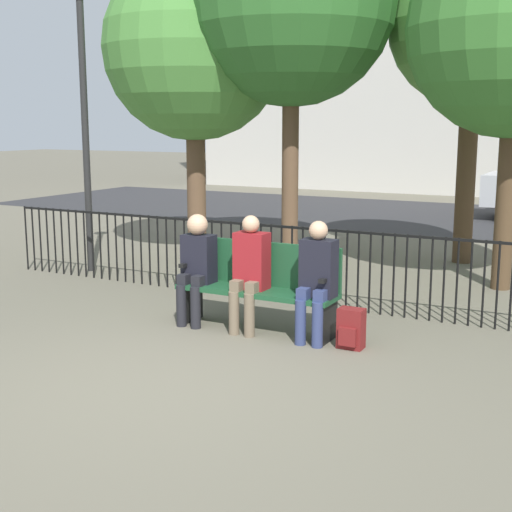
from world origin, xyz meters
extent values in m
plane|color=#605B4C|center=(0.00, 0.00, 0.00)|extent=(80.00, 80.00, 0.00)
cube|color=#194728|center=(0.00, 1.85, 0.42)|extent=(1.74, 0.45, 0.05)
cube|color=#194728|center=(0.00, 2.04, 0.69)|extent=(1.74, 0.05, 0.47)
cube|color=black|center=(-0.81, 1.85, 0.20)|extent=(0.06, 0.38, 0.40)
cube|color=black|center=(0.81, 1.85, 0.20)|extent=(0.06, 0.38, 0.40)
cube|color=black|center=(-0.81, 1.85, 0.65)|extent=(0.06, 0.38, 0.04)
cube|color=black|center=(0.81, 1.85, 0.65)|extent=(0.06, 0.38, 0.04)
cylinder|color=black|center=(-0.79, 1.62, 0.23)|extent=(0.11, 0.11, 0.45)
cylinder|color=black|center=(-0.61, 1.62, 0.23)|extent=(0.11, 0.11, 0.45)
cube|color=black|center=(-0.79, 1.72, 0.50)|extent=(0.11, 0.20, 0.12)
cube|color=black|center=(-0.61, 1.72, 0.50)|extent=(0.11, 0.20, 0.12)
cube|color=black|center=(-0.70, 1.85, 0.71)|extent=(0.34, 0.22, 0.52)
sphere|color=tan|center=(-0.70, 1.83, 1.08)|extent=(0.22, 0.22, 0.22)
cylinder|color=brown|center=(-0.14, 1.62, 0.23)|extent=(0.11, 0.11, 0.45)
cylinder|color=brown|center=(0.04, 1.62, 0.23)|extent=(0.11, 0.11, 0.45)
cube|color=brown|center=(-0.14, 1.72, 0.50)|extent=(0.11, 0.20, 0.12)
cube|color=brown|center=(0.04, 1.72, 0.50)|extent=(0.11, 0.20, 0.12)
cube|color=maroon|center=(-0.05, 1.85, 0.75)|extent=(0.34, 0.22, 0.59)
sphere|color=tan|center=(-0.05, 1.83, 1.13)|extent=(0.18, 0.18, 0.18)
cylinder|color=navy|center=(0.61, 1.62, 0.23)|extent=(0.11, 0.11, 0.45)
cylinder|color=navy|center=(0.79, 1.62, 0.23)|extent=(0.11, 0.11, 0.45)
cube|color=navy|center=(0.61, 1.72, 0.50)|extent=(0.11, 0.20, 0.12)
cube|color=navy|center=(0.79, 1.72, 0.50)|extent=(0.11, 0.20, 0.12)
cube|color=black|center=(0.70, 1.85, 0.74)|extent=(0.34, 0.22, 0.58)
sphere|color=tan|center=(0.70, 1.83, 1.12)|extent=(0.19, 0.19, 0.19)
cube|color=maroon|center=(1.09, 1.75, 0.20)|extent=(0.25, 0.16, 0.40)
cube|color=maroon|center=(1.09, 1.65, 0.14)|extent=(0.17, 0.04, 0.18)
cylinder|color=black|center=(-4.50, 3.07, 0.47)|extent=(0.02, 0.02, 0.95)
cylinder|color=black|center=(-4.36, 3.07, 0.47)|extent=(0.02, 0.02, 0.95)
cylinder|color=black|center=(-4.22, 3.07, 0.47)|extent=(0.02, 0.02, 0.95)
cylinder|color=black|center=(-4.08, 3.07, 0.47)|extent=(0.02, 0.02, 0.95)
cylinder|color=black|center=(-3.94, 3.07, 0.47)|extent=(0.02, 0.02, 0.95)
cylinder|color=black|center=(-3.80, 3.07, 0.47)|extent=(0.02, 0.02, 0.95)
cylinder|color=black|center=(-3.66, 3.07, 0.47)|extent=(0.02, 0.02, 0.95)
cylinder|color=black|center=(-3.52, 3.07, 0.47)|extent=(0.02, 0.02, 0.95)
cylinder|color=black|center=(-3.38, 3.07, 0.47)|extent=(0.02, 0.02, 0.95)
cylinder|color=black|center=(-3.24, 3.07, 0.47)|extent=(0.02, 0.02, 0.95)
cylinder|color=black|center=(-3.10, 3.07, 0.47)|extent=(0.02, 0.02, 0.95)
cylinder|color=black|center=(-2.96, 3.07, 0.47)|extent=(0.02, 0.02, 0.95)
cylinder|color=black|center=(-2.82, 3.07, 0.47)|extent=(0.02, 0.02, 0.95)
cylinder|color=black|center=(-2.68, 3.07, 0.47)|extent=(0.02, 0.02, 0.95)
cylinder|color=black|center=(-2.54, 3.07, 0.47)|extent=(0.02, 0.02, 0.95)
cylinder|color=black|center=(-2.40, 3.07, 0.47)|extent=(0.02, 0.02, 0.95)
cylinder|color=black|center=(-2.26, 3.07, 0.47)|extent=(0.02, 0.02, 0.95)
cylinder|color=black|center=(-2.12, 3.07, 0.47)|extent=(0.02, 0.02, 0.95)
cylinder|color=black|center=(-1.98, 3.07, 0.47)|extent=(0.02, 0.02, 0.95)
cylinder|color=black|center=(-1.84, 3.07, 0.47)|extent=(0.02, 0.02, 0.95)
cylinder|color=black|center=(-1.70, 3.07, 0.47)|extent=(0.02, 0.02, 0.95)
cylinder|color=black|center=(-1.56, 3.07, 0.47)|extent=(0.02, 0.02, 0.95)
cylinder|color=black|center=(-1.42, 3.07, 0.47)|extent=(0.02, 0.02, 0.95)
cylinder|color=black|center=(-1.28, 3.07, 0.47)|extent=(0.02, 0.02, 0.95)
cylinder|color=black|center=(-1.14, 3.07, 0.47)|extent=(0.02, 0.02, 0.95)
cylinder|color=black|center=(-1.00, 3.07, 0.47)|extent=(0.02, 0.02, 0.95)
cylinder|color=black|center=(-0.86, 3.07, 0.47)|extent=(0.02, 0.02, 0.95)
cylinder|color=black|center=(-0.72, 3.07, 0.47)|extent=(0.02, 0.02, 0.95)
cylinder|color=black|center=(-0.58, 3.07, 0.47)|extent=(0.02, 0.02, 0.95)
cylinder|color=black|center=(-0.44, 3.07, 0.47)|extent=(0.02, 0.02, 0.95)
cylinder|color=black|center=(-0.30, 3.07, 0.47)|extent=(0.02, 0.02, 0.95)
cylinder|color=black|center=(-0.16, 3.07, 0.47)|extent=(0.02, 0.02, 0.95)
cylinder|color=black|center=(-0.02, 3.07, 0.47)|extent=(0.02, 0.02, 0.95)
cylinder|color=black|center=(0.12, 3.07, 0.47)|extent=(0.02, 0.02, 0.95)
cylinder|color=black|center=(0.26, 3.07, 0.47)|extent=(0.02, 0.02, 0.95)
cylinder|color=black|center=(0.40, 3.07, 0.47)|extent=(0.02, 0.02, 0.95)
cylinder|color=black|center=(0.54, 3.07, 0.47)|extent=(0.02, 0.02, 0.95)
cylinder|color=black|center=(0.68, 3.07, 0.47)|extent=(0.02, 0.02, 0.95)
cylinder|color=black|center=(0.82, 3.07, 0.47)|extent=(0.02, 0.02, 0.95)
cylinder|color=black|center=(0.96, 3.07, 0.47)|extent=(0.02, 0.02, 0.95)
cylinder|color=black|center=(1.10, 3.07, 0.47)|extent=(0.02, 0.02, 0.95)
cylinder|color=black|center=(1.24, 3.07, 0.47)|extent=(0.02, 0.02, 0.95)
cylinder|color=black|center=(1.38, 3.07, 0.47)|extent=(0.02, 0.02, 0.95)
cylinder|color=black|center=(1.52, 3.07, 0.47)|extent=(0.02, 0.02, 0.95)
cylinder|color=black|center=(1.66, 3.07, 0.47)|extent=(0.02, 0.02, 0.95)
cylinder|color=black|center=(1.80, 3.07, 0.47)|extent=(0.02, 0.02, 0.95)
cylinder|color=black|center=(1.94, 3.07, 0.47)|extent=(0.02, 0.02, 0.95)
cylinder|color=black|center=(2.08, 3.07, 0.47)|extent=(0.02, 0.02, 0.95)
cylinder|color=black|center=(2.22, 3.07, 0.47)|extent=(0.02, 0.02, 0.95)
cylinder|color=black|center=(2.36, 3.07, 0.47)|extent=(0.02, 0.02, 0.95)
cube|color=black|center=(0.00, 3.07, 0.93)|extent=(9.00, 0.03, 0.03)
cylinder|color=#4C3823|center=(1.11, 6.67, 1.47)|extent=(0.29, 0.29, 2.94)
sphere|color=#569342|center=(1.11, 6.67, 3.63)|extent=(2.54, 2.54, 2.54)
cylinder|color=brown|center=(-2.87, 5.21, 1.26)|extent=(0.30, 0.30, 2.51)
sphere|color=#478438|center=(-2.87, 5.21, 3.31)|extent=(2.87, 2.87, 2.87)
cylinder|color=#4C3823|center=(1.95, 5.06, 1.28)|extent=(0.25, 0.25, 2.56)
cylinder|color=brown|center=(-1.22, 5.26, 1.53)|extent=(0.25, 0.25, 3.06)
sphere|color=#2D6628|center=(-1.22, 5.26, 3.90)|extent=(3.05, 3.05, 3.05)
cylinder|color=black|center=(-3.61, 3.45, 1.94)|extent=(0.10, 0.10, 3.88)
cube|color=#2B2B2D|center=(0.00, 12.00, 0.00)|extent=(24.00, 6.00, 0.01)
camera|label=1|loc=(3.38, -4.55, 2.15)|focal=50.00mm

